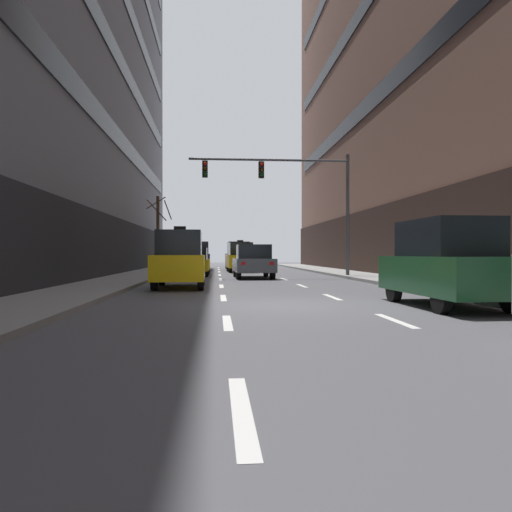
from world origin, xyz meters
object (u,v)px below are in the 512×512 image
Objects in this scene: car_driving_4 at (253,262)px; taxi_driving_0 at (240,257)px; car_driving_3 at (238,256)px; taxi_driving_5 at (180,259)px; car_parked_1 at (447,263)px; taxi_driving_1 at (193,262)px; car_driving_2 at (198,256)px; traffic_signal_0 at (293,187)px; street_tree_0 at (158,231)px.

taxi_driving_0 is at bearing 91.81° from car_driving_4.
car_driving_3 reaches higher than car_driving_4.
taxi_driving_5 is 9.77m from car_parked_1.
taxi_driving_1 is at bearing -105.13° from car_driving_3.
traffic_signal_0 is at bearing -66.83° from car_driving_2.
street_tree_0 is (-2.69, 6.22, 2.06)m from taxi_driving_1.
traffic_signal_0 reaches higher than taxi_driving_5.
car_parked_1 reaches higher than taxi_driving_1.
taxi_driving_0 is at bearing -5.99° from street_tree_0.
car_driving_2 is at bearing 90.70° from taxi_driving_1.
traffic_signal_0 is at bearing 95.84° from car_parked_1.
street_tree_0 is (-5.61, 0.59, 1.83)m from taxi_driving_0.
car_driving_2 is 1.03× the size of taxi_driving_5.
street_tree_0 is (-5.87, 8.88, 1.99)m from car_driving_4.
car_driving_3 is 0.89× the size of street_tree_0.
taxi_driving_0 is 0.92× the size of car_driving_3.
car_driving_2 is at bearing 125.77° from taxi_driving_0.
taxi_driving_0 is 5.20m from car_driving_2.
traffic_signal_0 is at bearing -48.33° from street_tree_0.
car_driving_3 is 21.06m from taxi_driving_5.
car_driving_2 is 12.95m from car_driving_4.
taxi_driving_0 is 6.35m from taxi_driving_1.
street_tree_0 is at bearing 112.22° from car_parked_1.
taxi_driving_0 reaches higher than taxi_driving_1.
taxi_driving_0 is 0.98× the size of car_parked_1.
taxi_driving_5 is at bearing -90.29° from taxi_driving_1.
taxi_driving_0 is at bearing -91.08° from car_driving_3.
car_parked_1 is at bearing -67.78° from street_tree_0.
taxi_driving_0 is 0.50× the size of traffic_signal_0.
street_tree_0 reaches higher than car_driving_4.
taxi_driving_5 is (-3.23, -6.99, 0.19)m from car_driving_4.
taxi_driving_0 is 9.41m from traffic_signal_0.
street_tree_0 is at bearing 123.46° from car_driving_4.
car_driving_2 is 27.44m from car_parked_1.
car_driving_3 is 0.99× the size of car_driving_4.
car_driving_2 is at bearing 104.36° from car_parked_1.
car_driving_4 is 0.55× the size of traffic_signal_0.
taxi_driving_5 is 9.48m from traffic_signal_0.
street_tree_0 is (-5.71, -4.96, 1.75)m from car_driving_3.
taxi_driving_1 is at bearing 140.10° from car_driving_4.
car_driving_4 is 4.38m from traffic_signal_0.
taxi_driving_1 is at bearing -89.30° from car_driving_2.
traffic_signal_0 reaches higher than car_driving_2.
car_parked_1 is 0.84× the size of street_tree_0.
taxi_driving_1 reaches higher than car_driving_4.
street_tree_0 is at bearing -139.03° from car_driving_3.
taxi_driving_1 is 4.15m from car_driving_4.
traffic_signal_0 is (2.33, -8.33, 3.70)m from taxi_driving_0.
car_driving_2 is at bearing 104.79° from car_driving_4.
car_driving_3 is at bearing 22.90° from car_driving_2.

